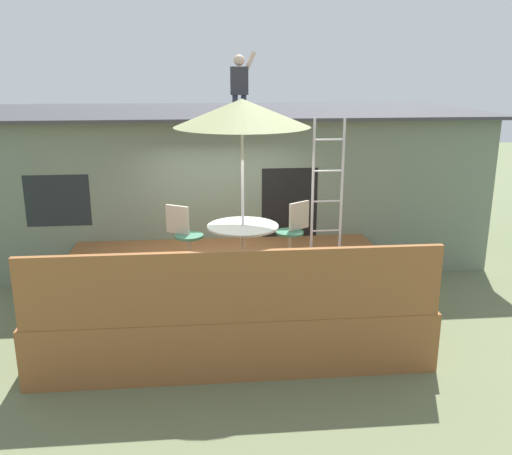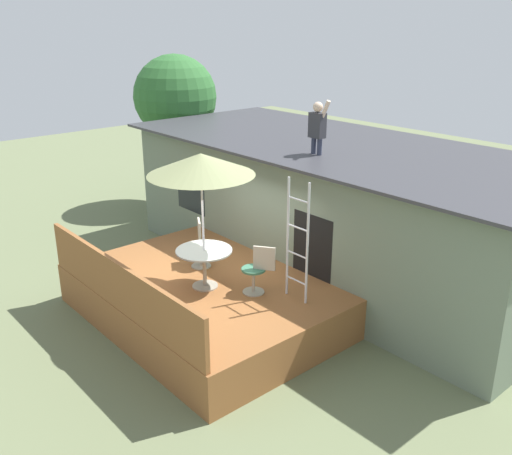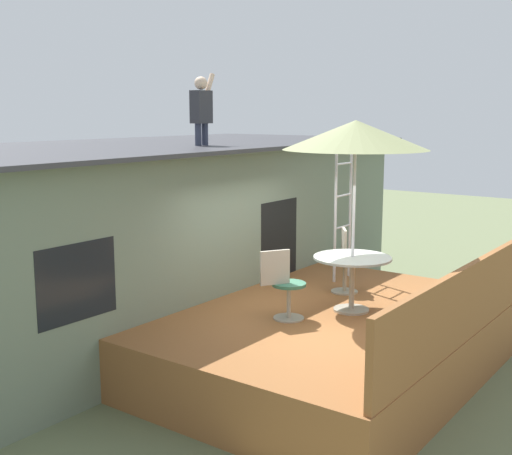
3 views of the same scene
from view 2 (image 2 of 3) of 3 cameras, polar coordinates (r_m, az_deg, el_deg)
The scene contains 11 objects.
ground_plane at distance 11.37m, azimuth -4.66°, elevation -8.81°, with size 40.00×40.00×0.00m, color #66704C.
house at distance 13.03m, azimuth 7.94°, elevation 2.02°, with size 10.50×4.50×2.93m.
deck at distance 11.18m, azimuth -4.72°, elevation -7.02°, with size 5.13×3.85×0.80m, color brown.
deck_railing at distance 9.93m, azimuth -13.61°, elevation -5.77°, with size 5.03×0.08×0.90m, color brown.
patio_table at distance 10.46m, azimuth -5.23°, elevation -3.05°, with size 1.04×1.04×0.74m.
patio_umbrella at distance 9.90m, azimuth -5.56°, elevation 6.34°, with size 1.90×1.90×2.54m.
step_ladder at distance 9.82m, azimuth 4.18°, elevation -1.39°, with size 0.52×0.04×2.20m.
person_figure at distance 11.49m, azimuth 6.23°, elevation 10.27°, with size 0.47×0.20×1.11m.
patio_chair_left at distance 11.44m, azimuth -5.63°, elevation -1.67°, with size 0.57×0.45×0.92m.
patio_chair_right at distance 10.24m, azimuth 0.13°, elevation -4.29°, with size 0.56×0.46×0.92m.
backyard_tree at distance 17.39m, azimuth -8.12°, elevation 12.81°, with size 2.46×2.46×4.55m.
Camera 2 is at (8.05, -5.81, 5.53)m, focal length 39.77 mm.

